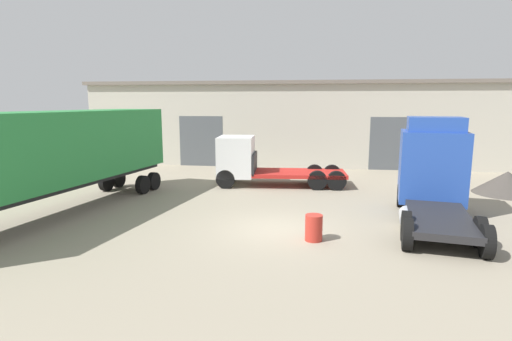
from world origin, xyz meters
TOP-DOWN VIEW (x-y plane):
  - ground_plane at (0.00, 0.00)m, footprint 60.00×60.00m
  - warehouse_building at (0.00, 17.71)m, footprint 31.02×7.93m
  - tractor_unit_blue at (6.06, 2.70)m, footprint 3.60×7.01m
  - container_trailer_green at (-8.99, 0.77)m, footprint 4.50×12.50m
  - flatbed_truck_white at (-1.95, 7.77)m, footprint 7.13×2.83m
  - gravel_pile at (11.01, 7.32)m, footprint 3.16×3.16m
  - oil_drum at (1.35, -1.00)m, footprint 0.58×0.58m

SIDE VIEW (x-z plane):
  - ground_plane at x=0.00m, z-range 0.00..0.00m
  - oil_drum at x=1.35m, z-range 0.00..0.88m
  - gravel_pile at x=11.01m, z-range 0.00..1.15m
  - flatbed_truck_white at x=-1.95m, z-range -0.04..2.67m
  - tractor_unit_blue at x=6.06m, z-range -0.13..3.86m
  - container_trailer_green at x=-8.99m, z-range 0.56..4.78m
  - warehouse_building at x=0.00m, z-range 0.01..6.07m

